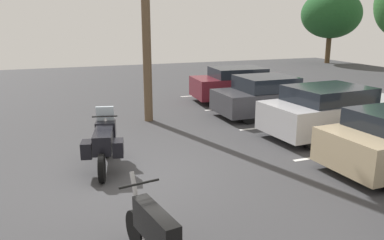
{
  "coord_description": "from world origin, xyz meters",
  "views": [
    {
      "loc": [
        8.2,
        -1.66,
        3.43
      ],
      "look_at": [
        -0.78,
        1.66,
        0.93
      ],
      "focal_mm": 35.89,
      "sensor_mm": 36.0,
      "label": 1
    }
  ],
  "objects_px": {
    "motorcycle_second": "(155,236)",
    "car_charcoal": "(273,96)",
    "car_maroon": "(241,84)",
    "car_silver": "(335,111)",
    "motorcycle_touring": "(104,141)"
  },
  "relations": [
    {
      "from": "car_maroon",
      "to": "motorcycle_touring",
      "type": "bearing_deg",
      "value": -48.64
    },
    {
      "from": "motorcycle_second",
      "to": "car_maroon",
      "type": "distance_m",
      "value": 12.16
    },
    {
      "from": "motorcycle_second",
      "to": "car_charcoal",
      "type": "xyz_separation_m",
      "value": [
        -7.44,
        6.47,
        0.15
      ]
    },
    {
      "from": "motorcycle_touring",
      "to": "motorcycle_second",
      "type": "height_order",
      "value": "motorcycle_touring"
    },
    {
      "from": "motorcycle_touring",
      "to": "car_silver",
      "type": "xyz_separation_m",
      "value": [
        -0.26,
        6.95,
        0.12
      ]
    },
    {
      "from": "car_maroon",
      "to": "car_silver",
      "type": "bearing_deg",
      "value": 2.33
    },
    {
      "from": "car_maroon",
      "to": "car_charcoal",
      "type": "xyz_separation_m",
      "value": [
        2.77,
        -0.15,
        -0.04
      ]
    },
    {
      "from": "motorcycle_touring",
      "to": "car_charcoal",
      "type": "distance_m",
      "value": 7.29
    },
    {
      "from": "motorcycle_second",
      "to": "car_charcoal",
      "type": "distance_m",
      "value": 9.86
    },
    {
      "from": "motorcycle_touring",
      "to": "car_silver",
      "type": "relative_size",
      "value": 0.48
    },
    {
      "from": "motorcycle_second",
      "to": "car_silver",
      "type": "height_order",
      "value": "car_silver"
    },
    {
      "from": "motorcycle_second",
      "to": "car_silver",
      "type": "distance_m",
      "value": 8.22
    },
    {
      "from": "car_charcoal",
      "to": "car_maroon",
      "type": "bearing_deg",
      "value": 176.93
    },
    {
      "from": "motorcycle_second",
      "to": "car_charcoal",
      "type": "height_order",
      "value": "car_charcoal"
    },
    {
      "from": "car_maroon",
      "to": "car_silver",
      "type": "xyz_separation_m",
      "value": [
        5.66,
        0.23,
        0.03
      ]
    }
  ]
}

